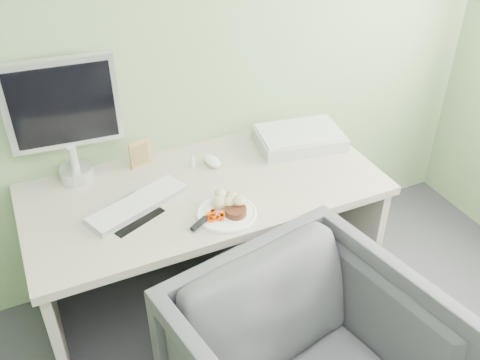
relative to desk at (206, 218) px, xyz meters
name	(u,v)px	position (x,y,z in m)	size (l,w,h in m)	color
wall_back	(168,25)	(0.00, 0.38, 0.80)	(3.50, 3.50, 0.00)	gray
desk	(206,218)	(0.00, 0.00, 0.00)	(1.60, 0.75, 0.73)	#B5AA98
plate	(227,214)	(0.01, -0.23, 0.19)	(0.25, 0.25, 0.01)	white
steak	(236,211)	(0.04, -0.26, 0.21)	(0.09, 0.09, 0.03)	black
potato_pile	(230,198)	(0.04, -0.18, 0.23)	(0.12, 0.08, 0.06)	tan
carrot_heap	(216,215)	(-0.05, -0.25, 0.22)	(0.06, 0.06, 0.04)	#FF4805
steak_knife	(205,219)	(-0.10, -0.25, 0.21)	(0.22, 0.14, 0.02)	silver
mousepad	(128,214)	(-0.37, -0.05, 0.18)	(0.23, 0.21, 0.00)	black
keyboard	(138,204)	(-0.31, -0.02, 0.20)	(0.45, 0.13, 0.02)	white
computer_mouse	(212,161)	(0.10, 0.15, 0.20)	(0.06, 0.11, 0.04)	white
photo_frame	(140,153)	(-0.21, 0.28, 0.25)	(0.11, 0.01, 0.14)	#AA894F
eyedrop_bottle	(193,161)	(0.01, 0.17, 0.21)	(0.02, 0.02, 0.07)	white
scanner	(299,139)	(0.57, 0.14, 0.22)	(0.42, 0.28, 0.07)	#AFB1B6
monitor	(64,115)	(-0.51, 0.32, 0.51)	(0.48, 0.15, 0.57)	silver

